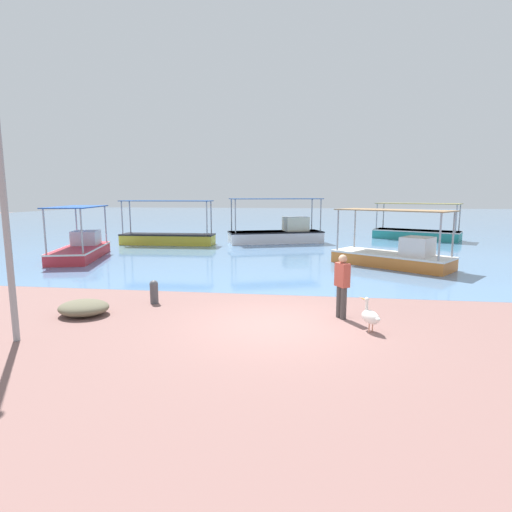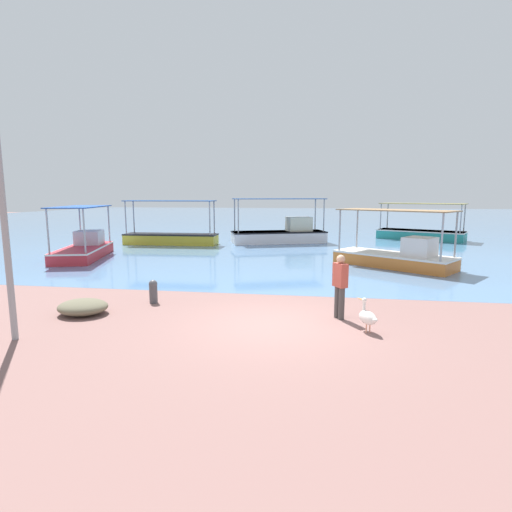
{
  "view_description": "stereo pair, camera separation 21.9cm",
  "coord_description": "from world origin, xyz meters",
  "px_view_note": "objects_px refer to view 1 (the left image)",
  "views": [
    {
      "loc": [
        0.82,
        -9.58,
        3.19
      ],
      "look_at": [
        -1.04,
        4.17,
        1.08
      ],
      "focal_mm": 28.0,
      "sensor_mm": 36.0,
      "label": 1
    },
    {
      "loc": [
        1.03,
        -9.55,
        3.19
      ],
      "look_at": [
        -1.04,
        4.17,
        1.08
      ],
      "focal_mm": 28.0,
      "sensor_mm": 36.0,
      "label": 2
    }
  ],
  "objects_px": {
    "fishing_boat_far_left": "(416,232)",
    "fishing_boat_near_right": "(168,236)",
    "fishing_boat_outer": "(81,247)",
    "lamp_post": "(2,178)",
    "pelican": "(370,316)",
    "fishing_boat_far_right": "(395,254)",
    "mooring_bollard": "(154,291)",
    "net_pile": "(84,308)",
    "fishing_boat_center": "(279,233)",
    "fisherman_standing": "(342,284)"
  },
  "relations": [
    {
      "from": "mooring_bollard",
      "to": "fishing_boat_center",
      "type": "bearing_deg",
      "value": 81.25
    },
    {
      "from": "fishing_boat_outer",
      "to": "fisherman_standing",
      "type": "height_order",
      "value": "fishing_boat_outer"
    },
    {
      "from": "fishing_boat_near_right",
      "to": "net_pile",
      "type": "xyz_separation_m",
      "value": [
        3.23,
        -15.34,
        -0.34
      ]
    },
    {
      "from": "fishing_boat_center",
      "to": "mooring_bollard",
      "type": "relative_size",
      "value": 9.44
    },
    {
      "from": "fishing_boat_outer",
      "to": "net_pile",
      "type": "relative_size",
      "value": 4.13
    },
    {
      "from": "pelican",
      "to": "fishing_boat_outer",
      "type": "bearing_deg",
      "value": 143.68
    },
    {
      "from": "fishing_boat_far_left",
      "to": "fishing_boat_outer",
      "type": "bearing_deg",
      "value": -149.44
    },
    {
      "from": "pelican",
      "to": "mooring_bollard",
      "type": "height_order",
      "value": "pelican"
    },
    {
      "from": "fishing_boat_far_right",
      "to": "lamp_post",
      "type": "relative_size",
      "value": 0.84
    },
    {
      "from": "fishing_boat_near_right",
      "to": "fishing_boat_outer",
      "type": "distance_m",
      "value": 6.5
    },
    {
      "from": "net_pile",
      "to": "pelican",
      "type": "bearing_deg",
      "value": -2.54
    },
    {
      "from": "fishing_boat_outer",
      "to": "lamp_post",
      "type": "xyz_separation_m",
      "value": [
        5.26,
        -11.31,
        2.98
      ]
    },
    {
      "from": "fishing_boat_near_right",
      "to": "mooring_bollard",
      "type": "distance_m",
      "value": 14.71
    },
    {
      "from": "fishing_boat_center",
      "to": "net_pile",
      "type": "xyz_separation_m",
      "value": [
        -3.89,
        -17.43,
        -0.48
      ]
    },
    {
      "from": "fishing_boat_far_right",
      "to": "fisherman_standing",
      "type": "bearing_deg",
      "value": -110.08
    },
    {
      "from": "net_pile",
      "to": "fisherman_standing",
      "type": "bearing_deg",
      "value": 5.5
    },
    {
      "from": "pelican",
      "to": "lamp_post",
      "type": "xyz_separation_m",
      "value": [
        -7.87,
        -1.66,
        3.17
      ]
    },
    {
      "from": "fishing_boat_outer",
      "to": "pelican",
      "type": "xyz_separation_m",
      "value": [
        13.13,
        -9.65,
        -0.19
      ]
    },
    {
      "from": "fishing_boat_near_right",
      "to": "mooring_bollard",
      "type": "height_order",
      "value": "fishing_boat_near_right"
    },
    {
      "from": "fishing_boat_far_left",
      "to": "pelican",
      "type": "relative_size",
      "value": 7.77
    },
    {
      "from": "lamp_post",
      "to": "pelican",
      "type": "bearing_deg",
      "value": 11.9
    },
    {
      "from": "fishing_boat_near_right",
      "to": "net_pile",
      "type": "bearing_deg",
      "value": -78.1
    },
    {
      "from": "lamp_post",
      "to": "mooring_bollard",
      "type": "xyz_separation_m",
      "value": [
        1.85,
        3.38,
        -3.17
      ]
    },
    {
      "from": "fishing_boat_far_left",
      "to": "fishing_boat_near_right",
      "type": "bearing_deg",
      "value": -162.2
    },
    {
      "from": "mooring_bollard",
      "to": "fisherman_standing",
      "type": "bearing_deg",
      "value": -7.7
    },
    {
      "from": "fishing_boat_outer",
      "to": "mooring_bollard",
      "type": "relative_size",
      "value": 7.87
    },
    {
      "from": "fishing_boat_far_right",
      "to": "mooring_bollard",
      "type": "distance_m",
      "value": 11.19
    },
    {
      "from": "fishing_boat_outer",
      "to": "lamp_post",
      "type": "bearing_deg",
      "value": -65.05
    },
    {
      "from": "fishing_boat_far_left",
      "to": "fisherman_standing",
      "type": "xyz_separation_m",
      "value": [
        -6.89,
        -20.13,
        0.39
      ]
    },
    {
      "from": "pelican",
      "to": "fishing_boat_near_right",
      "type": "bearing_deg",
      "value": 124.28
    },
    {
      "from": "pelican",
      "to": "mooring_bollard",
      "type": "distance_m",
      "value": 6.26
    },
    {
      "from": "fisherman_standing",
      "to": "net_pile",
      "type": "bearing_deg",
      "value": -174.5
    },
    {
      "from": "pelican",
      "to": "fishing_boat_far_left",
      "type": "bearing_deg",
      "value": 73.4
    },
    {
      "from": "fisherman_standing",
      "to": "mooring_bollard",
      "type": "bearing_deg",
      "value": 172.3
    },
    {
      "from": "fishing_boat_outer",
      "to": "net_pile",
      "type": "xyz_separation_m",
      "value": [
        5.68,
        -9.32,
        -0.36
      ]
    },
    {
      "from": "net_pile",
      "to": "fishing_boat_center",
      "type": "bearing_deg",
      "value": 77.41
    },
    {
      "from": "lamp_post",
      "to": "net_pile",
      "type": "height_order",
      "value": "lamp_post"
    },
    {
      "from": "pelican",
      "to": "fishing_boat_far_right",
      "type": "bearing_deg",
      "value": 75.41
    },
    {
      "from": "mooring_bollard",
      "to": "fishing_boat_far_right",
      "type": "bearing_deg",
      "value": 41.38
    },
    {
      "from": "mooring_bollard",
      "to": "fishing_boat_far_left",
      "type": "bearing_deg",
      "value": 57.59
    },
    {
      "from": "fisherman_standing",
      "to": "net_pile",
      "type": "xyz_separation_m",
      "value": [
        -6.85,
        -0.66,
        -0.7
      ]
    },
    {
      "from": "fishing_boat_near_right",
      "to": "fishing_boat_center",
      "type": "distance_m",
      "value": 7.43
    },
    {
      "from": "mooring_bollard",
      "to": "lamp_post",
      "type": "bearing_deg",
      "value": -118.62
    },
    {
      "from": "fishing_boat_far_right",
      "to": "fishing_boat_center",
      "type": "height_order",
      "value": "fishing_boat_center"
    },
    {
      "from": "fishing_boat_near_right",
      "to": "lamp_post",
      "type": "distance_m",
      "value": 17.81
    },
    {
      "from": "fishing_boat_far_right",
      "to": "mooring_bollard",
      "type": "xyz_separation_m",
      "value": [
        -8.4,
        -7.4,
        -0.19
      ]
    },
    {
      "from": "fishing_boat_near_right",
      "to": "lamp_post",
      "type": "xyz_separation_m",
      "value": [
        2.81,
        -17.33,
        3.0
      ]
    },
    {
      "from": "fishing_boat_far_left",
      "to": "fishing_boat_far_right",
      "type": "xyz_separation_m",
      "value": [
        -3.92,
        -12.0,
        0.05
      ]
    },
    {
      "from": "fishing_boat_near_right",
      "to": "fishing_boat_outer",
      "type": "relative_size",
      "value": 1.11
    },
    {
      "from": "fishing_boat_center",
      "to": "net_pile",
      "type": "bearing_deg",
      "value": -102.59
    }
  ]
}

